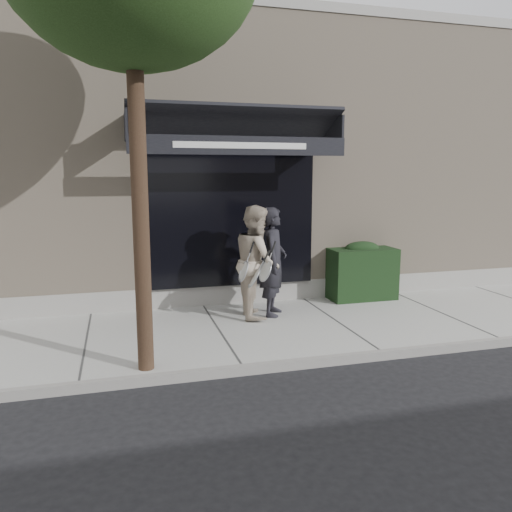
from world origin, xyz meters
name	(u,v)px	position (x,y,z in m)	size (l,w,h in m)	color
ground	(335,327)	(0.00, 0.00, 0.00)	(80.00, 80.00, 0.00)	black
sidewalk	(335,323)	(0.00, 0.00, 0.06)	(20.00, 3.00, 0.12)	#A3A39E
curb	(382,355)	(0.00, -1.55, 0.07)	(20.00, 0.10, 0.14)	gray
building_facade	(257,166)	(-0.01, 4.96, 2.74)	(14.30, 8.04, 5.64)	#BBA78F
hedge	(361,271)	(1.10, 1.25, 0.66)	(1.30, 0.70, 1.14)	black
pedestrian_front	(273,262)	(-0.92, 0.61, 1.06)	(0.89, 0.93, 1.88)	black
pedestrian_back	(257,261)	(-1.21, 0.60, 1.08)	(0.83, 1.02, 1.92)	#B7A792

